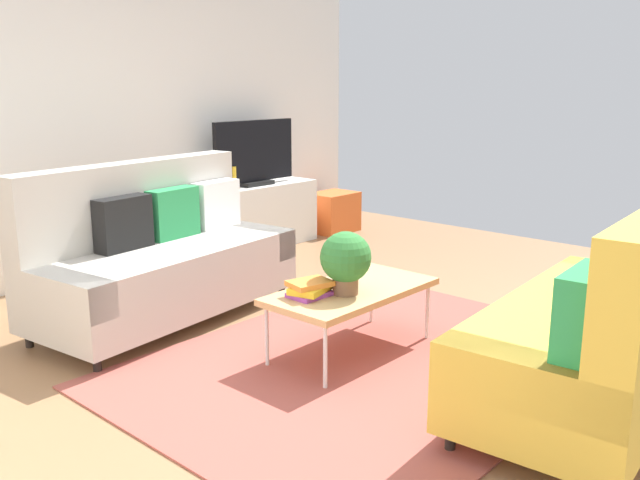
% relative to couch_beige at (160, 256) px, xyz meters
% --- Properties ---
extents(ground_plane, '(7.68, 7.68, 0.00)m').
position_rel_couch_beige_xyz_m(ground_plane, '(0.31, -1.39, -0.45)').
color(ground_plane, '#936B47').
extents(wall_far, '(6.40, 0.12, 2.90)m').
position_rel_couch_beige_xyz_m(wall_far, '(0.31, 1.41, 1.00)').
color(wall_far, white).
rests_on(wall_far, ground_plane).
extents(area_rug, '(2.90, 2.20, 0.01)m').
position_rel_couch_beige_xyz_m(area_rug, '(0.35, -1.62, -0.45)').
color(area_rug, '#9E4C42').
rests_on(area_rug, ground_plane).
extents(couch_beige, '(1.99, 1.07, 1.10)m').
position_rel_couch_beige_xyz_m(couch_beige, '(0.00, 0.00, 0.00)').
color(couch_beige, '#B2ADA3').
rests_on(couch_beige, ground_plane).
extents(couch_green, '(1.96, 0.99, 1.10)m').
position_rel_couch_beige_xyz_m(couch_green, '(0.69, -2.84, -0.01)').
color(couch_green, gold).
rests_on(couch_green, ground_plane).
extents(coffee_table, '(1.10, 0.56, 0.42)m').
position_rel_couch_beige_xyz_m(coffee_table, '(0.40, -1.42, -0.06)').
color(coffee_table, tan).
rests_on(coffee_table, ground_plane).
extents(tv_console, '(1.40, 0.44, 0.64)m').
position_rel_couch_beige_xyz_m(tv_console, '(1.88, 1.07, -0.13)').
color(tv_console, silver).
rests_on(tv_console, ground_plane).
extents(tv, '(1.00, 0.20, 0.64)m').
position_rel_couch_beige_xyz_m(tv, '(1.88, 1.05, 0.50)').
color(tv, black).
rests_on(tv, tv_console).
extents(storage_trunk, '(0.52, 0.40, 0.44)m').
position_rel_couch_beige_xyz_m(storage_trunk, '(2.98, 0.97, -0.23)').
color(storage_trunk, orange).
rests_on(storage_trunk, ground_plane).
extents(potted_plant, '(0.31, 0.31, 0.38)m').
position_rel_couch_beige_xyz_m(potted_plant, '(0.29, -1.47, 0.18)').
color(potted_plant, brown).
rests_on(potted_plant, coffee_table).
extents(table_book_0, '(0.24, 0.18, 0.03)m').
position_rel_couch_beige_xyz_m(table_book_0, '(0.11, -1.34, -0.02)').
color(table_book_0, purple).
rests_on(table_book_0, coffee_table).
extents(table_book_1, '(0.28, 0.23, 0.04)m').
position_rel_couch_beige_xyz_m(table_book_1, '(0.11, -1.34, 0.01)').
color(table_book_1, gold).
rests_on(table_book_1, table_book_0).
extents(table_book_2, '(0.28, 0.23, 0.03)m').
position_rel_couch_beige_xyz_m(table_book_2, '(0.11, -1.34, 0.05)').
color(table_book_2, orange).
rests_on(table_book_2, table_book_1).
extents(vase_0, '(0.08, 0.08, 0.19)m').
position_rel_couch_beige_xyz_m(vase_0, '(1.30, 1.12, 0.28)').
color(vase_0, silver).
rests_on(vase_0, tv_console).
extents(vase_1, '(0.09, 0.09, 0.17)m').
position_rel_couch_beige_xyz_m(vase_1, '(1.44, 1.12, 0.27)').
color(vase_1, '#4C72B2').
rests_on(vase_1, tv_console).
extents(bottle_0, '(0.05, 0.05, 0.21)m').
position_rel_couch_beige_xyz_m(bottle_0, '(1.59, 1.03, 0.30)').
color(bottle_0, gold).
rests_on(bottle_0, tv_console).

